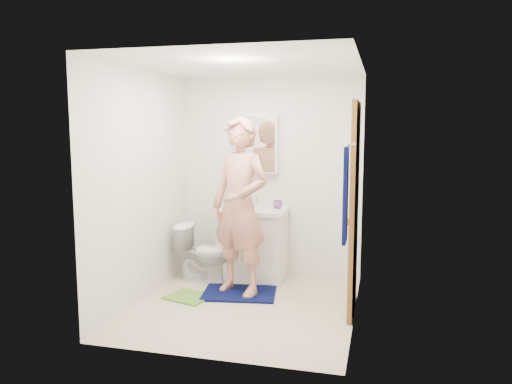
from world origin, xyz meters
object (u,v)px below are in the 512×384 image
towel (346,195)px  medicine_cabinet (258,144)px  soap_dispenser (229,199)px  toothbrush_cup (278,204)px  man (240,206)px  vanity_cabinet (253,246)px  toilet (205,252)px

towel → medicine_cabinet: bearing=124.6°
medicine_cabinet → soap_dispenser: medicine_cabinet is taller
toothbrush_cup → man: bearing=-112.4°
vanity_cabinet → soap_dispenser: size_ratio=3.79×
vanity_cabinet → toothbrush_cup: bearing=16.1°
towel → man: size_ratio=0.42×
man → towel: bearing=-16.0°
medicine_cabinet → toilet: size_ratio=1.04×
vanity_cabinet → towel: towel is taller
medicine_cabinet → towel: (1.18, -1.71, -0.35)m
soap_dispenser → man: (0.30, -0.57, 0.01)m
toilet → man: man is taller
toilet → soap_dispenser: size_ratio=3.20×
vanity_cabinet → toothbrush_cup: 0.58m
toothbrush_cup → man: 0.72m
medicine_cabinet → toothbrush_cup: size_ratio=6.02×
toilet → man: 0.91m
toilet → soap_dispenser: (0.24, 0.19, 0.62)m
medicine_cabinet → man: (0.01, -0.81, -0.63)m
towel → man: 1.50m
medicine_cabinet → man: 1.03m
medicine_cabinet → vanity_cabinet: bearing=-90.0°
man → toilet: bearing=166.7°
vanity_cabinet → medicine_cabinet: bearing=90.0°
toothbrush_cup → towel: bearing=-60.2°
toilet → vanity_cabinet: bearing=-71.0°
medicine_cabinet → toothbrush_cup: 0.77m
toilet → toothbrush_cup: (0.81, 0.29, 0.56)m
vanity_cabinet → toilet: (-0.53, -0.21, -0.06)m
soap_dispenser → medicine_cabinet: bearing=40.3°
vanity_cabinet → toothbrush_cup: (0.28, 0.08, 0.50)m
towel → toothbrush_cup: size_ratio=6.88×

